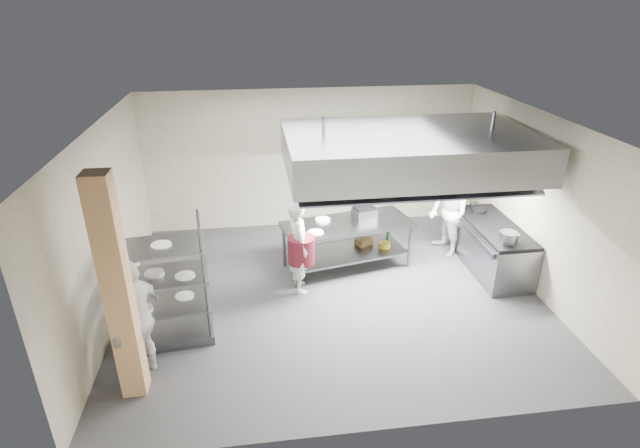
{
  "coord_description": "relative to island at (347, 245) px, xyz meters",
  "views": [
    {
      "loc": [
        -1.2,
        -7.23,
        4.72
      ],
      "look_at": [
        -0.18,
        0.2,
        1.26
      ],
      "focal_mm": 28.0,
      "sensor_mm": 36.0,
      "label": 1
    }
  ],
  "objects": [
    {
      "name": "floor",
      "position": [
        -0.43,
        -0.93,
        -0.46
      ],
      "size": [
        7.0,
        7.0,
        0.0
      ],
      "primitive_type": "plane",
      "color": "#2F2F31",
      "rests_on": "ground"
    },
    {
      "name": "ceiling",
      "position": [
        -0.43,
        -0.93,
        2.54
      ],
      "size": [
        7.0,
        7.0,
        0.0
      ],
      "primitive_type": "plane",
      "rotation": [
        3.14,
        0.0,
        0.0
      ],
      "color": "silver",
      "rests_on": "wall_back"
    },
    {
      "name": "wall_back",
      "position": [
        -0.43,
        2.07,
        1.04
      ],
      "size": [
        7.0,
        0.0,
        7.0
      ],
      "primitive_type": "plane",
      "rotation": [
        1.57,
        0.0,
        0.0
      ],
      "color": "#9D947D",
      "rests_on": "ground"
    },
    {
      "name": "wall_left",
      "position": [
        -3.93,
        -0.93,
        1.04
      ],
      "size": [
        0.0,
        6.0,
        6.0
      ],
      "primitive_type": "plane",
      "rotation": [
        1.57,
        0.0,
        1.57
      ],
      "color": "#9D947D",
      "rests_on": "ground"
    },
    {
      "name": "wall_right",
      "position": [
        3.07,
        -0.93,
        1.04
      ],
      "size": [
        0.0,
        6.0,
        6.0
      ],
      "primitive_type": "plane",
      "rotation": [
        1.57,
        0.0,
        -1.57
      ],
      "color": "#9D947D",
      "rests_on": "ground"
    },
    {
      "name": "column",
      "position": [
        -3.33,
        -2.83,
        1.04
      ],
      "size": [
        0.3,
        0.3,
        3.0
      ],
      "primitive_type": "cube",
      "color": "tan",
      "rests_on": "floor"
    },
    {
      "name": "exhaust_hood",
      "position": [
        0.87,
        -0.53,
        1.94
      ],
      "size": [
        4.0,
        2.5,
        0.6
      ],
      "primitive_type": "cube",
      "color": "gray",
      "rests_on": "ceiling"
    },
    {
      "name": "hood_strip_a",
      "position": [
        -0.03,
        -0.53,
        1.62
      ],
      "size": [
        1.6,
        0.12,
        0.04
      ],
      "primitive_type": "cube",
      "color": "white",
      "rests_on": "exhaust_hood"
    },
    {
      "name": "hood_strip_b",
      "position": [
        1.77,
        -0.53,
        1.62
      ],
      "size": [
        1.6,
        0.12,
        0.04
      ],
      "primitive_type": "cube",
      "color": "white",
      "rests_on": "exhaust_hood"
    },
    {
      "name": "wall_shelf",
      "position": [
        1.37,
        1.91,
        1.04
      ],
      "size": [
        1.5,
        0.28,
        0.04
      ],
      "primitive_type": "cube",
      "color": "gray",
      "rests_on": "wall_back"
    },
    {
      "name": "island",
      "position": [
        0.0,
        0.0,
        0.0
      ],
      "size": [
        2.51,
        1.46,
        0.91
      ],
      "primitive_type": null,
      "rotation": [
        0.0,
        0.0,
        0.21
      ],
      "color": "slate",
      "rests_on": "floor"
    },
    {
      "name": "island_worktop",
      "position": [
        0.0,
        0.0,
        0.42
      ],
      "size": [
        2.51,
        1.46,
        0.06
      ],
      "primitive_type": "cube",
      "rotation": [
        0.0,
        0.0,
        0.21
      ],
      "color": "gray",
      "rests_on": "island"
    },
    {
      "name": "island_undershelf",
      "position": [
        0.0,
        0.0,
        -0.16
      ],
      "size": [
        2.31,
        1.32,
        0.04
      ],
      "primitive_type": "cube",
      "rotation": [
        0.0,
        0.0,
        0.21
      ],
      "color": "slate",
      "rests_on": "island"
    },
    {
      "name": "pass_rack",
      "position": [
        -3.03,
        -1.77,
        0.5
      ],
      "size": [
        1.35,
        0.89,
        1.91
      ],
      "primitive_type": null,
      "rotation": [
        0.0,
        0.0,
        0.12
      ],
      "color": "slate",
      "rests_on": "floor"
    },
    {
      "name": "cooking_range",
      "position": [
        2.65,
        -0.43,
        -0.04
      ],
      "size": [
        0.8,
        2.0,
        0.84
      ],
      "primitive_type": "cube",
      "color": "gray",
      "rests_on": "floor"
    },
    {
      "name": "range_top",
      "position": [
        2.65,
        -0.43,
        0.41
      ],
      "size": [
        0.78,
        1.96,
        0.06
      ],
      "primitive_type": "cube",
      "color": "black",
      "rests_on": "cooking_range"
    },
    {
      "name": "chef_head",
      "position": [
        -0.96,
        -0.68,
        0.38
      ],
      "size": [
        0.47,
        0.65,
        1.67
      ],
      "primitive_type": "imported",
      "rotation": [
        0.0,
        0.0,
        1.7
      ],
      "color": "silver",
      "rests_on": "floor"
    },
    {
      "name": "chef_line",
      "position": [
        2.04,
        0.27,
        0.42
      ],
      "size": [
        0.77,
        0.93,
        1.74
      ],
      "primitive_type": "imported",
      "rotation": [
        0.0,
        0.0,
        -1.43
      ],
      "color": "white",
      "rests_on": "floor"
    },
    {
      "name": "chef_plating",
      "position": [
        -3.26,
        -2.53,
        0.42
      ],
      "size": [
        0.74,
        1.11,
        1.75
      ],
      "primitive_type": "imported",
      "rotation": [
        0.0,
        0.0,
        -1.9
      ],
      "color": "silver",
      "rests_on": "floor"
    },
    {
      "name": "griddle",
      "position": [
        0.35,
        0.18,
        0.55
      ],
      "size": [
        0.47,
        0.41,
        0.2
      ],
      "primitive_type": "cube",
      "rotation": [
        0.0,
        0.0,
        0.28
      ],
      "color": "slate",
      "rests_on": "island_worktop"
    },
    {
      "name": "wicker_basket",
      "position": [
        0.37,
        0.22,
        -0.07
      ],
      "size": [
        0.37,
        0.33,
        0.13
      ],
      "primitive_type": "cube",
      "rotation": [
        0.0,
        0.0,
        0.52
      ],
      "color": "#906039",
      "rests_on": "island_undershelf"
    },
    {
      "name": "stockpot",
      "position": [
        2.53,
        -1.15,
        0.55
      ],
      "size": [
        0.3,
        0.3,
        0.2
      ],
      "primitive_type": "cylinder",
      "color": "slate",
      "rests_on": "range_top"
    },
    {
      "name": "plate_stack",
      "position": [
        -3.03,
        -1.77,
        0.16
      ],
      "size": [
        0.28,
        0.28,
        0.05
      ],
      "primitive_type": "cylinder",
      "color": "white",
      "rests_on": "pass_rack"
    }
  ]
}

